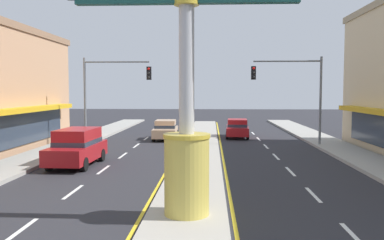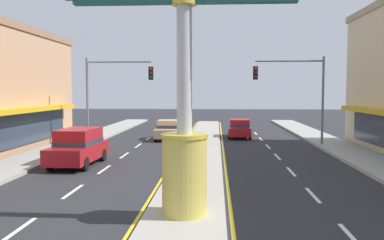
{
  "view_description": "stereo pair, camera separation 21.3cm",
  "coord_description": "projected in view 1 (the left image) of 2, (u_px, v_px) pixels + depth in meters",
  "views": [
    {
      "loc": [
        0.73,
        -5.95,
        3.87
      ],
      "look_at": [
        -0.1,
        11.68,
        2.6
      ],
      "focal_mm": 38.17,
      "sensor_mm": 36.0,
      "label": 1
    },
    {
      "loc": [
        0.94,
        -5.94,
        3.87
      ],
      "look_at": [
        -0.1,
        11.68,
        2.6
      ],
      "focal_mm": 38.17,
      "sensor_mm": 36.0,
      "label": 2
    }
  ],
  "objects": [
    {
      "name": "traffic_light_left_side",
      "position": [
        109.0,
        85.0,
        28.79
      ],
      "size": [
        4.86,
        0.46,
        6.2
      ],
      "color": "slate",
      "rests_on": "ground"
    },
    {
      "name": "district_sign",
      "position": [
        187.0,
        96.0,
        12.07
      ],
      "size": [
        7.11,
        1.42,
        7.76
      ],
      "color": "gold",
      "rests_on": "median_strip"
    },
    {
      "name": "sedan_far_right_lane",
      "position": [
        237.0,
        128.0,
        33.69
      ],
      "size": [
        1.99,
        4.38,
        1.53
      ],
      "color": "maroon",
      "rests_on": "ground"
    },
    {
      "name": "sidewalk_left",
      "position": [
        32.0,
        159.0,
        22.61
      ],
      "size": [
        2.69,
        60.0,
        0.18
      ],
      "primitive_type": "cube",
      "color": "#9E9B93",
      "rests_on": "ground"
    },
    {
      "name": "lane_markings",
      "position": [
        198.0,
        160.0,
        22.83
      ],
      "size": [
        9.23,
        52.0,
        0.01
      ],
      "color": "silver",
      "rests_on": "ground"
    },
    {
      "name": "sidewalk_right",
      "position": [
        370.0,
        162.0,
        21.75
      ],
      "size": [
        2.69,
        60.0,
        0.18
      ],
      "primitive_type": "cube",
      "color": "#9E9B93",
      "rests_on": "ground"
    },
    {
      "name": "traffic_light_right_side",
      "position": [
        295.0,
        85.0,
        28.0
      ],
      "size": [
        4.86,
        0.46,
        6.2
      ],
      "color": "slate",
      "rests_on": "ground"
    },
    {
      "name": "median_strip",
      "position": [
        199.0,
        155.0,
        24.17
      ],
      "size": [
        2.49,
        52.0,
        0.14
      ],
      "primitive_type": "cube",
      "color": "#A39E93",
      "rests_on": "ground"
    },
    {
      "name": "suv_near_left_lane",
      "position": [
        77.0,
        147.0,
        21.09
      ],
      "size": [
        2.06,
        4.65,
        1.9
      ],
      "color": "maroon",
      "rests_on": "ground"
    },
    {
      "name": "sedan_near_right_lane",
      "position": [
        166.0,
        130.0,
        32.42
      ],
      "size": [
        1.94,
        4.35,
        1.53
      ],
      "color": "tan",
      "rests_on": "ground"
    }
  ]
}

